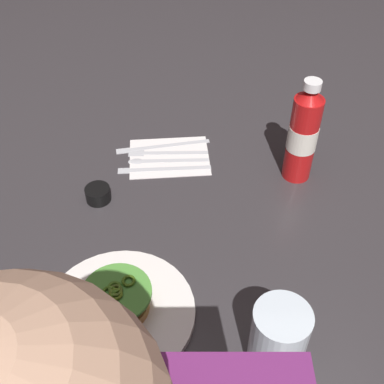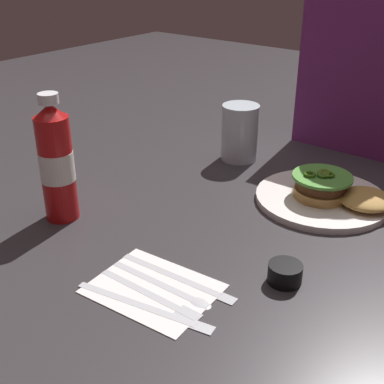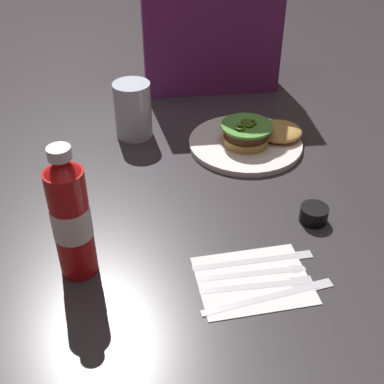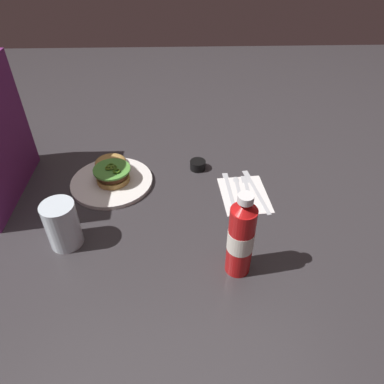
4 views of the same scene
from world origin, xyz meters
TOP-DOWN VIEW (x-y plane):
  - ground_plane at (0.00, 0.00)m, footprint 3.00×3.00m
  - dinner_plate at (0.14, 0.16)m, footprint 0.26×0.26m
  - burger_sandwich at (0.17, 0.16)m, footprint 0.19×0.13m
  - ketchup_bottle at (-0.21, -0.20)m, footprint 0.06×0.06m
  - water_glass at (-0.11, 0.24)m, footprint 0.09×0.09m
  - condiment_cup at (0.22, -0.12)m, footprint 0.05×0.05m
  - napkin at (0.07, -0.26)m, footprint 0.19×0.15m
  - butter_knife at (0.10, -0.30)m, footprint 0.22×0.06m
  - fork_utensil at (0.09, -0.27)m, footprint 0.19×0.02m
  - spoon_utensil at (0.10, -0.24)m, footprint 0.18×0.03m
  - steak_knife at (0.10, -0.22)m, footprint 0.21×0.03m

SIDE VIEW (x-z plane):
  - ground_plane at x=0.00m, z-range 0.00..0.00m
  - napkin at x=0.07m, z-range 0.00..0.00m
  - fork_utensil at x=0.09m, z-range 0.00..0.01m
  - butter_knife at x=0.10m, z-range 0.00..0.01m
  - spoon_utensil at x=0.10m, z-range 0.00..0.01m
  - steak_knife at x=0.10m, z-range 0.00..0.01m
  - dinner_plate at x=0.14m, z-range 0.00..0.01m
  - condiment_cup at x=0.22m, z-range 0.00..0.03m
  - burger_sandwich at x=0.17m, z-range 0.01..0.06m
  - water_glass at x=-0.11m, z-range 0.00..0.13m
  - ketchup_bottle at x=-0.21m, z-range -0.01..0.23m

